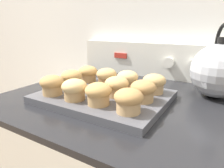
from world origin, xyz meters
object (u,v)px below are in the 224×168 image
Objects in this scene: muffin_r0_c0 at (52,85)px; muffin_r2_c0 at (88,73)px; muffin_r0_c1 at (74,89)px; muffin_r0_c2 at (99,93)px; muffin_r1_c3 at (143,90)px; muffin_r1_c2 at (117,86)px; muffin_pan at (104,96)px; muffin_r2_c3 at (154,83)px; muffin_r0_c3 at (129,100)px; muffin_r2_c1 at (107,76)px; tea_kettle at (219,70)px; muffin_r2_c2 at (129,79)px; muffin_r1_c0 at (72,78)px.

muffin_r0_c0 is 0.19m from muffin_r2_c0.
muffin_r0_c1 and muffin_r2_c0 have the same top height.
muffin_r1_c3 is (0.09, 0.09, 0.00)m from muffin_r0_c2.
muffin_r1_c2 is (0.09, 0.09, 0.00)m from muffin_r0_c1.
muffin_pan is 0.17m from muffin_r2_c3.
muffin_r2_c3 is at bearing 0.14° from muffin_r2_c0.
muffin_r1_c3 is 0.29m from muffin_r2_c0.
muffin_r0_c3 is at bearing -46.54° from muffin_r1_c2.
muffin_r2_c0 is at bearing 179.29° from muffin_r2_c1.
muffin_r1_c2 is 1.00× the size of muffin_r2_c0.
muffin_r0_c0 and muffin_r1_c3 have the same top height.
muffin_r0_c1 is at bearing 0.89° from muffin_r0_c0.
tea_kettle is (0.18, 0.13, 0.04)m from muffin_r2_c3.
muffin_r0_c1 is (0.09, 0.00, 0.00)m from muffin_r0_c0.
muffin_r1_c2 and muffin_r2_c3 have the same top height.
muffin_r2_c2 is at bearing 116.43° from muffin_r0_c3.
muffin_r2_c1 is at bearing 117.55° from muffin_pan.
muffin_pan is at bearing 115.95° from muffin_r0_c2.
muffin_r2_c0 and muffin_r2_c3 have the same top height.
muffin_r2_c1 is at bearing -0.71° from muffin_r2_c0.
muffin_r2_c1 is (-0.18, 0.18, 0.00)m from muffin_r0_c3.
muffin_r0_c2 is at bearing -90.27° from muffin_r2_c2.
muffin_r1_c2 and muffin_r1_c3 have the same top height.
muffin_pan is 5.35× the size of muffin_r1_c0.
muffin_r0_c1 is 0.31× the size of tea_kettle.
muffin_r1_c0 is 0.20m from muffin_r2_c2.
muffin_r2_c0 is at bearing 116.28° from muffin_r0_c1.
muffin_r1_c3 is (0.18, 0.09, 0.00)m from muffin_r0_c1.
muffin_r1_c2 is at bearing -26.55° from muffin_r2_c0.
muffin_r0_c3 is (0.18, -0.00, 0.00)m from muffin_r0_c1.
muffin_r2_c2 is at bearing 26.98° from muffin_r1_c0.
tea_kettle reaches higher than muffin_pan.
muffin_pan is 0.17m from muffin_r0_c0.
muffin_r0_c1 is at bearing 179.85° from muffin_r0_c3.
muffin_r1_c0 is 1.00× the size of muffin_r1_c3.
muffin_r2_c2 is (0.18, 0.00, 0.00)m from muffin_r2_c0.
muffin_r0_c2 is 1.00× the size of muffin_r2_c0.
muffin_r2_c3 is at bearing 45.75° from muffin_r1_c2.
muffin_r1_c3 is 0.13m from muffin_r2_c2.
muffin_r0_c1 reaches higher than muffin_pan.
muffin_r2_c3 is at bearing -143.31° from tea_kettle.
muffin_r0_c1 and muffin_r2_c3 have the same top height.
muffin_r2_c3 is (0.09, -0.00, 0.00)m from muffin_r2_c2.
muffin_r1_c3 is at bearing 27.24° from muffin_r0_c1.
muffin_r2_c2 is (0.09, 0.00, 0.00)m from muffin_r2_c1.
muffin_r2_c3 is (0.14, 0.09, 0.04)m from muffin_pan.
muffin_r2_c3 is at bearing -0.36° from muffin_r2_c2.
muffin_pan is at bearing 34.39° from muffin_r0_c0.
muffin_r0_c0 is 1.00× the size of muffin_r2_c2.
muffin_r2_c2 is (0.04, 0.09, 0.04)m from muffin_pan.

